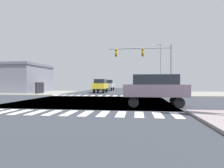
% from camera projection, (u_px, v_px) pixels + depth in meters
% --- Properties ---
extents(ground, '(90.00, 90.00, 0.05)m').
position_uv_depth(ground, '(93.00, 101.00, 18.24)').
color(ground, '#33373E').
extents(sidewalk_corner_ne, '(12.00, 12.00, 0.14)m').
position_uv_depth(sidewalk_corner_ne, '(196.00, 94.00, 28.47)').
color(sidewalk_corner_ne, gray).
rests_on(sidewalk_corner_ne, ground).
extents(sidewalk_corner_nw, '(12.00, 12.00, 0.14)m').
position_uv_depth(sidewalk_corner_nw, '(34.00, 93.00, 31.80)').
color(sidewalk_corner_nw, gray).
rests_on(sidewalk_corner_nw, ground).
extents(crosswalk_near, '(13.50, 2.00, 0.01)m').
position_uv_depth(crosswalk_near, '(61.00, 113.00, 11.03)').
color(crosswalk_near, white).
rests_on(crosswalk_near, ground).
extents(crosswalk_far, '(13.50, 2.00, 0.01)m').
position_uv_depth(crosswalk_far, '(104.00, 96.00, 25.51)').
color(crosswalk_far, white).
rests_on(crosswalk_far, ground).
extents(traffic_signal_mast, '(8.08, 0.55, 6.60)m').
position_uv_depth(traffic_signal_mast, '(146.00, 58.00, 24.53)').
color(traffic_signal_mast, gray).
rests_on(traffic_signal_mast, ground).
extents(street_lamp, '(1.78, 0.32, 8.44)m').
position_uv_depth(street_lamp, '(159.00, 64.00, 33.18)').
color(street_lamp, gray).
rests_on(street_lamp, ground).
extents(bank_building, '(12.01, 9.32, 4.90)m').
position_uv_depth(bank_building, '(14.00, 79.00, 33.16)').
color(bank_building, slate).
rests_on(bank_building, ground).
extents(pickup_nearside_1, '(2.00, 5.10, 2.35)m').
position_uv_depth(pickup_nearside_1, '(109.00, 85.00, 42.22)').
color(pickup_nearside_1, black).
rests_on(pickup_nearside_1, ground).
extents(sedan_crossing_1, '(1.80, 4.30, 1.88)m').
position_uv_depth(sedan_crossing_1, '(98.00, 85.00, 45.81)').
color(sedan_crossing_1, black).
rests_on(sedan_crossing_1, ground).
extents(suv_queued_2, '(4.60, 1.96, 2.34)m').
position_uv_depth(suv_queued_2, '(155.00, 87.00, 14.06)').
color(suv_queued_2, black).
rests_on(suv_queued_2, ground).
extents(sedan_trailing_2, '(1.80, 4.30, 1.88)m').
position_uv_depth(sedan_trailing_2, '(106.00, 85.00, 57.35)').
color(sedan_trailing_2, black).
rests_on(sedan_trailing_2, ground).
extents(suv_middle_4, '(1.96, 4.60, 2.34)m').
position_uv_depth(suv_middle_4, '(101.00, 85.00, 32.53)').
color(suv_middle_4, black).
rests_on(suv_middle_4, ground).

